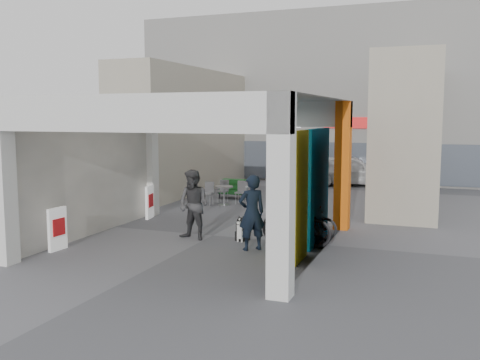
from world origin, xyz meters
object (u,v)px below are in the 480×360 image
at_px(border_collie, 241,231).
at_px(white_van, 350,170).
at_px(cafe_set, 224,196).
at_px(man_with_dog, 252,213).
at_px(bicycle_rear, 296,223).
at_px(man_elderly, 297,192).
at_px(man_back_turned, 194,205).
at_px(bicycle_front, 303,222).
at_px(produce_stand, 233,191).
at_px(man_crates, 308,168).

bearing_deg(border_collie, white_van, 106.99).
relative_size(cafe_set, border_collie, 2.08).
height_order(man_with_dog, white_van, man_with_dog).
bearing_deg(bicycle_rear, man_with_dog, 142.09).
relative_size(man_elderly, bicycle_rear, 1.00).
height_order(man_with_dog, bicycle_rear, man_with_dog).
xyz_separation_m(man_back_turned, white_van, (1.99, 12.06, -0.19)).
bearing_deg(man_elderly, bicycle_front, -63.78).
relative_size(produce_stand, man_back_turned, 0.61).
bearing_deg(white_van, border_collie, 165.53).
bearing_deg(man_crates, man_elderly, 96.39).
relative_size(man_crates, bicycle_front, 1.09).
distance_m(man_crates, bicycle_front, 9.06).
bearing_deg(man_elderly, white_van, 96.76).
distance_m(produce_stand, man_with_dog, 7.92).
relative_size(bicycle_front, bicycle_rear, 0.94).
height_order(man_elderly, bicycle_front, man_elderly).
relative_size(produce_stand, man_elderly, 0.60).
xyz_separation_m(border_collie, man_back_turned, (-1.19, -0.24, 0.63)).
bearing_deg(bicycle_rear, bicycle_front, 9.55).
xyz_separation_m(cafe_set, produce_stand, (-0.18, 1.32, -0.00)).
bearing_deg(bicycle_rear, cafe_set, 47.37).
height_order(produce_stand, bicycle_front, bicycle_front).
relative_size(man_crates, bicycle_rear, 1.03).
distance_m(man_with_dog, man_back_turned, 1.80).
bearing_deg(man_back_turned, man_elderly, 68.28).
xyz_separation_m(border_collie, man_with_dog, (0.53, -0.75, 0.62)).
distance_m(produce_stand, bicycle_front, 7.02).
height_order(border_collie, white_van, white_van).
distance_m(bicycle_front, bicycle_rear, 0.74).
height_order(cafe_set, man_back_turned, man_back_turned).
height_order(man_back_turned, white_van, man_back_turned).
relative_size(produce_stand, man_crates, 0.58).
bearing_deg(white_van, man_back_turned, 160.02).
distance_m(produce_stand, border_collie, 7.00).
xyz_separation_m(cafe_set, white_van, (3.37, 6.71, 0.40)).
bearing_deg(man_back_turned, cafe_set, 115.44).
xyz_separation_m(man_with_dog, man_crates, (-1.12, 10.34, 0.06)).
xyz_separation_m(cafe_set, man_crates, (1.98, 4.48, 0.65)).
bearing_deg(bicycle_front, man_back_turned, 106.17).
distance_m(man_with_dog, bicycle_rear, 1.20).
bearing_deg(man_elderly, cafe_set, 151.15).
height_order(man_crates, bicycle_front, man_crates).
height_order(border_collie, bicycle_rear, bicycle_rear).
xyz_separation_m(cafe_set, bicycle_front, (3.95, -4.36, 0.16)).
xyz_separation_m(produce_stand, bicycle_rear, (4.13, -6.41, 0.26)).
height_order(man_with_dog, man_back_turned, man_back_turned).
bearing_deg(produce_stand, man_crates, 74.33).
bearing_deg(man_back_turned, man_crates, 97.50).
relative_size(man_with_dog, man_crates, 0.94).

